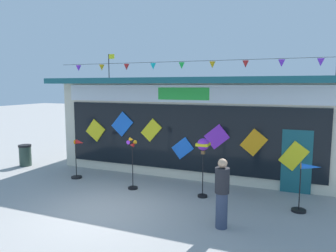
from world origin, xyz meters
name	(u,v)px	position (x,y,z in m)	size (l,w,h in m)	color
ground_plane	(105,211)	(0.00, 0.00, 0.00)	(80.00, 80.00, 0.00)	#9E9B99
kite_shop_building	(206,120)	(0.97, 6.51, 1.83)	(10.82, 6.89, 4.86)	beige
wind_spinner_far_left	(78,158)	(-2.58, 2.21, 0.77)	(0.62, 0.39, 1.42)	black
wind_spinner_left	(132,161)	(-0.19, 1.89, 0.95)	(0.32, 0.32, 1.71)	black
wind_spinner_center_left	(203,149)	(2.14, 2.04, 1.47)	(0.37, 0.37, 1.80)	black
wind_spinner_center_right	(306,184)	(4.98, 1.93, 0.77)	(0.70, 0.38, 1.34)	black
person_near_camera	(222,193)	(3.15, 0.17, 0.86)	(0.34, 0.34, 1.68)	#333D56
trash_bin	(25,155)	(-5.83, 2.88, 0.45)	(0.52, 0.52, 0.89)	#2D4238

